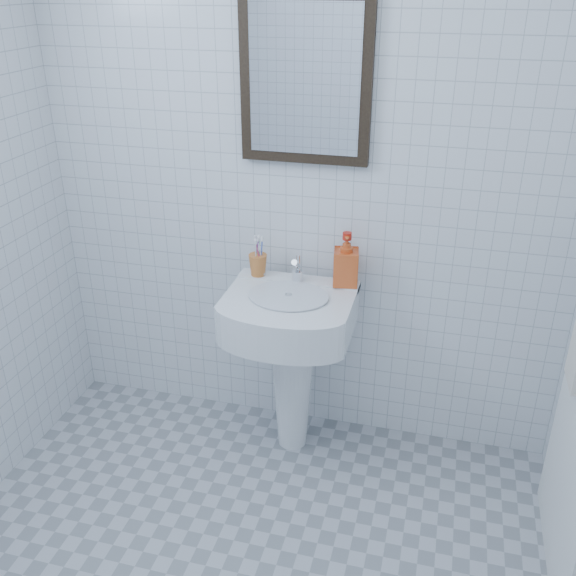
# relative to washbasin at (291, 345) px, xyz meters

# --- Properties ---
(wall_back) EXTENTS (2.20, 0.02, 2.50)m
(wall_back) POSITION_rel_washbasin_xyz_m (-0.01, 0.22, 0.73)
(wall_back) COLOR silver
(wall_back) RESTS_ON ground
(washbasin) EXTENTS (0.51, 0.37, 0.78)m
(washbasin) POSITION_rel_washbasin_xyz_m (0.00, 0.00, 0.00)
(washbasin) COLOR white
(washbasin) RESTS_ON ground
(faucet) EXTENTS (0.05, 0.10, 0.12)m
(faucet) POSITION_rel_washbasin_xyz_m (0.00, 0.09, 0.29)
(faucet) COLOR silver
(faucet) RESTS_ON washbasin
(toothbrush_cup) EXTENTS (0.10, 0.10, 0.09)m
(toothbrush_cup) POSITION_rel_washbasin_xyz_m (-0.17, 0.11, 0.30)
(toothbrush_cup) COLOR #C86D2E
(toothbrush_cup) RESTS_ON washbasin
(soap_dispenser) EXTENTS (0.11, 0.11, 0.22)m
(soap_dispenser) POSITION_rel_washbasin_xyz_m (0.19, 0.12, 0.36)
(soap_dispenser) COLOR red
(soap_dispenser) RESTS_ON washbasin
(wall_mirror) EXTENTS (0.50, 0.04, 0.62)m
(wall_mirror) POSITION_rel_washbasin_xyz_m (0.00, 0.20, 1.03)
(wall_mirror) COLOR black
(wall_mirror) RESTS_ON wall_back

